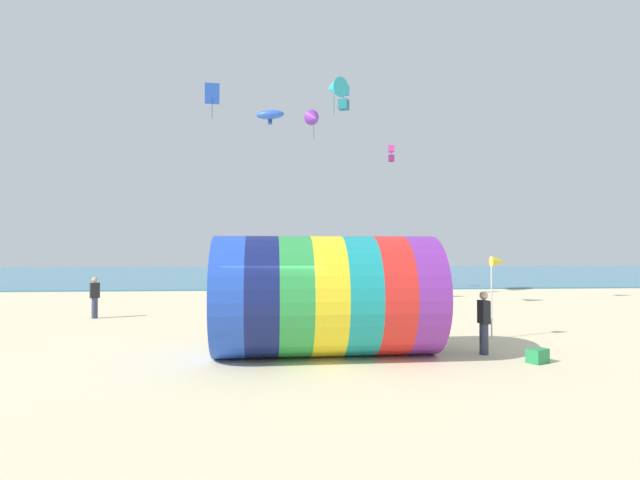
% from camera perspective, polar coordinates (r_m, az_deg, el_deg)
% --- Properties ---
extents(ground_plane, '(120.00, 120.00, 0.00)m').
position_cam_1_polar(ground_plane, '(13.69, -5.36, -13.29)').
color(ground_plane, beige).
extents(sea, '(120.00, 40.00, 0.10)m').
position_cam_1_polar(sea, '(54.28, -4.47, -3.91)').
color(sea, teal).
rests_on(sea, ground).
extents(giant_inflatable_tube, '(6.15, 3.46, 3.26)m').
position_cam_1_polar(giant_inflatable_tube, '(13.72, 0.72, -6.37)').
color(giant_inflatable_tube, blue).
rests_on(giant_inflatable_tube, ground).
extents(kite_handler, '(0.25, 0.38, 1.73)m').
position_cam_1_polar(kite_handler, '(14.63, 18.22, -8.90)').
color(kite_handler, '#383D56').
rests_on(kite_handler, ground).
extents(kite_cyan_delta, '(1.36, 1.38, 1.77)m').
position_cam_1_polar(kite_cyan_delta, '(23.93, 1.60, 16.97)').
color(kite_cyan_delta, '#2DB2C6').
extents(kite_blue_diamond, '(0.77, 0.16, 1.89)m').
position_cam_1_polar(kite_blue_diamond, '(28.38, -12.22, 15.99)').
color(kite_blue_diamond, blue).
extents(kite_purple_delta, '(1.25, 1.44, 1.95)m').
position_cam_1_polar(kite_purple_delta, '(32.28, -0.71, 13.75)').
color(kite_purple_delta, purple).
extents(kite_magenta_box, '(0.42, 0.42, 1.03)m').
position_cam_1_polar(kite_magenta_box, '(30.95, 8.15, 9.75)').
color(kite_magenta_box, '#D1339E').
extents(kite_cyan_box, '(0.72, 0.72, 1.55)m').
position_cam_1_polar(kite_cyan_box, '(30.59, 2.72, 15.98)').
color(kite_cyan_box, '#2DB2C6').
extents(kite_blue_parafoil, '(1.56, 0.96, 0.76)m').
position_cam_1_polar(kite_blue_parafoil, '(26.12, -5.72, 14.07)').
color(kite_blue_parafoil, blue).
extents(bystander_near_water, '(0.42, 0.37, 1.72)m').
position_cam_1_polar(bystander_near_water, '(22.86, -24.35, -5.96)').
color(bystander_near_water, '#383D56').
rests_on(bystander_near_water, ground).
extents(beach_flag, '(0.47, 0.36, 2.67)m').
position_cam_1_polar(beach_flag, '(17.14, 19.60, -2.72)').
color(beach_flag, silver).
rests_on(beach_flag, ground).
extents(cooler_box, '(0.63, 0.57, 0.36)m').
position_cam_1_polar(cooler_box, '(14.20, 23.60, -12.02)').
color(cooler_box, '#268C4C').
rests_on(cooler_box, ground).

